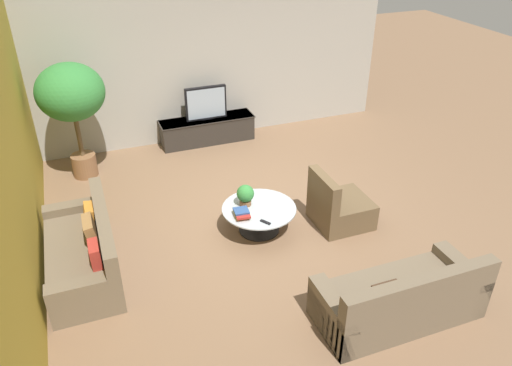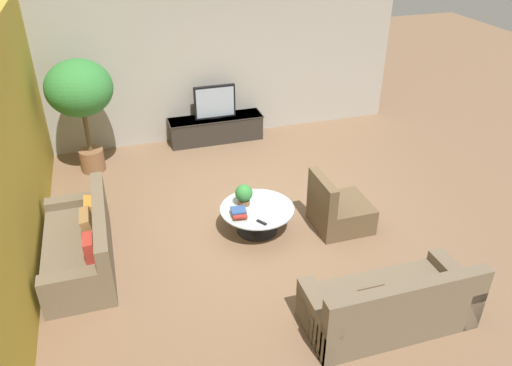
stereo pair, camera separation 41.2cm
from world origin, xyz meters
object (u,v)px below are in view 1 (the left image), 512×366
object	(u,v)px
couch_near_entry	(400,299)
armchair_wicker	(339,208)
couch_by_wall	(85,253)
potted_palm_tall	(71,97)
media_console	(207,130)
potted_plant_tabletop	(245,195)
television	(206,103)
coffee_table	(259,214)

from	to	relation	value
couch_near_entry	armchair_wicker	world-z (taller)	armchair_wicker
couch_by_wall	armchair_wicker	size ratio (longest dim) A/B	2.25
armchair_wicker	couch_by_wall	bearing A→B (deg)	86.66
couch_by_wall	potted_palm_tall	size ratio (longest dim) A/B	0.96
couch_by_wall	armchair_wicker	world-z (taller)	armchair_wicker
couch_near_entry	media_console	bearing A→B (deg)	-81.92
potted_palm_tall	couch_by_wall	bearing A→B (deg)	-93.91
potted_palm_tall	potted_plant_tabletop	xyz separation A→B (m)	(2.11, -2.47, -0.90)
television	potted_palm_tall	bearing A→B (deg)	-166.93
coffee_table	potted_plant_tabletop	bearing A→B (deg)	135.14
television	couch_near_entry	distance (m)	5.47
armchair_wicker	potted_plant_tabletop	distance (m)	1.42
potted_palm_tall	potted_plant_tabletop	bearing A→B (deg)	-49.59
armchair_wicker	potted_plant_tabletop	world-z (taller)	armchair_wicker
armchair_wicker	potted_palm_tall	bearing A→B (deg)	49.97
media_console	potted_palm_tall	distance (m)	2.73
coffee_table	potted_plant_tabletop	distance (m)	0.36
couch_near_entry	potted_palm_tall	distance (m)	5.90
media_console	television	bearing A→B (deg)	-90.00
armchair_wicker	potted_palm_tall	distance (m)	4.64
couch_by_wall	potted_palm_tall	xyz separation A→B (m)	(0.18, 2.67, 1.17)
media_console	couch_near_entry	world-z (taller)	couch_near_entry
couch_by_wall	potted_plant_tabletop	size ratio (longest dim) A/B	6.08
television	coffee_table	distance (m)	3.23
coffee_table	potted_palm_tall	bearing A→B (deg)	130.71
potted_plant_tabletop	television	bearing A→B (deg)	84.67
armchair_wicker	media_console	bearing A→B (deg)	16.86
media_console	television	size ratio (longest dim) A/B	2.31
potted_palm_tall	media_console	bearing A→B (deg)	13.10
television	couch_near_entry	world-z (taller)	television
media_console	potted_plant_tabletop	bearing A→B (deg)	-95.32
couch_near_entry	potted_plant_tabletop	size ratio (longest dim) A/B	6.04
coffee_table	couch_by_wall	xyz separation A→B (m)	(-2.44, -0.04, 0.01)
media_console	coffee_table	world-z (taller)	media_console
media_console	coffee_table	bearing A→B (deg)	-92.31
coffee_table	couch_near_entry	world-z (taller)	couch_near_entry
media_console	couch_by_wall	size ratio (longest dim) A/B	0.96
coffee_table	potted_plant_tabletop	world-z (taller)	potted_plant_tabletop
armchair_wicker	potted_palm_tall	world-z (taller)	potted_palm_tall
media_console	couch_near_entry	bearing A→B (deg)	-81.92
couch_near_entry	coffee_table	bearing A→B (deg)	-67.99
armchair_wicker	potted_palm_tall	size ratio (longest dim) A/B	0.43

